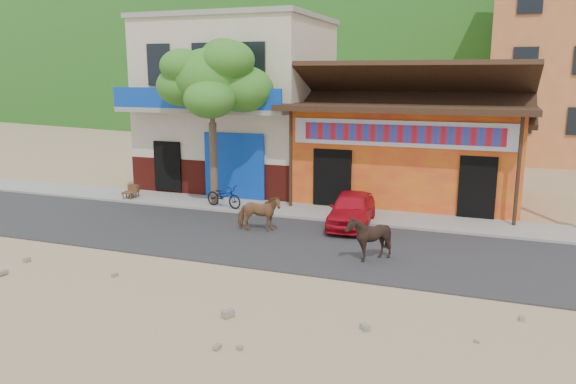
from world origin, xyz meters
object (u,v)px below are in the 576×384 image
cow_tan (259,213)px  cow_dark (368,238)px  cafe_chair_left (129,187)px  red_car (352,209)px  scooter (224,196)px  tree (213,123)px  cafe_chair_right (132,186)px

cow_tan → cow_dark: cow_dark is taller
cow_dark → cafe_chair_left: cow_dark is taller
cow_tan → red_car: size_ratio=0.42×
cow_tan → red_car: (2.55, 1.63, -0.02)m
cow_tan → scooter: size_ratio=0.87×
tree → red_car: size_ratio=1.84×
scooter → red_car: bearing=-82.5°
cow_tan → tree: bearing=29.2°
tree → cow_dark: bearing=-32.0°
tree → cafe_chair_left: size_ratio=6.41×
cafe_chair_right → scooter: bearing=-1.6°
tree → scooter: 2.69m
cow_tan → cafe_chair_left: cow_tan is taller
cafe_chair_left → cafe_chair_right: bearing=109.7°
cow_dark → scooter: (-6.12, 3.77, -0.12)m
cow_tan → scooter: bearing=27.6°
red_car → cafe_chair_left: 8.99m
cow_tan → cafe_chair_right: cow_tan is taller
tree → cafe_chair_left: (-3.49, -0.38, -2.53)m
cow_tan → cafe_chair_right: bearing=49.8°
red_car → cafe_chair_right: (-9.05, 0.91, -0.03)m
cow_tan → cow_dark: bearing=-131.2°
tree → cafe_chair_left: 4.33m
cow_tan → scooter: cow_tan is taller
tree → scooter: tree is taller
red_car → scooter: 4.91m
tree → cafe_chair_left: tree is taller
tree → cow_tan: 4.67m
tree → cafe_chair_right: bearing=-178.5°
tree → cafe_chair_right: 4.40m
cow_dark → cafe_chair_left: bearing=-114.3°
scooter → cafe_chair_right: 4.19m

